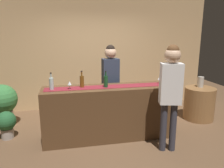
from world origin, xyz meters
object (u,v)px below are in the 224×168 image
at_px(wine_glass_mid_counter, 159,78).
at_px(round_side_table, 199,103).
at_px(wine_bottle_amber, 82,81).
at_px(wine_bottle_green, 106,81).
at_px(bartender, 111,76).
at_px(customer_sipping, 171,87).
at_px(vase_on_side_table, 201,82).
at_px(potted_plant_tall, 2,102).
at_px(potted_plant_small, 6,123).
at_px(wine_bottle_clear, 51,83).
at_px(wine_glass_near_customer, 69,83).

relative_size(wine_glass_mid_counter, round_side_table, 0.19).
relative_size(wine_bottle_amber, wine_bottle_green, 1.00).
height_order(wine_bottle_amber, bartender, bartender).
distance_m(customer_sipping, vase_on_side_table, 1.86).
bearing_deg(bartender, wine_bottle_green, 66.02).
relative_size(customer_sipping, potted_plant_tall, 1.96).
height_order(wine_bottle_amber, customer_sipping, customer_sipping).
xyz_separation_m(wine_bottle_amber, potted_plant_small, (-1.42, 0.28, -0.80)).
xyz_separation_m(wine_glass_mid_counter, customer_sipping, (-0.13, -0.73, 0.02)).
height_order(wine_bottle_green, potted_plant_small, wine_bottle_green).
xyz_separation_m(wine_bottle_green, wine_bottle_clear, (-0.95, 0.03, 0.00)).
bearing_deg(customer_sipping, bartender, 133.30).
distance_m(wine_bottle_clear, wine_glass_mid_counter, 2.02).
xyz_separation_m(round_side_table, vase_on_side_table, (0.04, 0.07, 0.49)).
height_order(bartender, round_side_table, bartender).
bearing_deg(potted_plant_tall, vase_on_side_table, -5.36).
bearing_deg(wine_glass_mid_counter, wine_bottle_clear, -178.42).
bearing_deg(potted_plant_small, wine_bottle_amber, -11.07).
xyz_separation_m(wine_bottle_green, vase_on_side_table, (2.31, 0.59, -0.25)).
bearing_deg(vase_on_side_table, customer_sipping, -138.04).
height_order(wine_bottle_green, wine_bottle_clear, same).
distance_m(wine_bottle_green, customer_sipping, 1.14).
relative_size(bartender, potted_plant_tall, 1.89).
height_order(wine_glass_near_customer, round_side_table, wine_glass_near_customer).
relative_size(bartender, vase_on_side_table, 7.17).
relative_size(wine_glass_mid_counter, bartender, 0.08).
xyz_separation_m(wine_bottle_clear, wine_glass_mid_counter, (2.02, 0.06, -0.01)).
xyz_separation_m(round_side_table, potted_plant_small, (-4.11, -0.14, -0.06)).
xyz_separation_m(round_side_table, potted_plant_tall, (-4.32, 0.48, 0.16)).
height_order(wine_bottle_amber, potted_plant_small, wine_bottle_amber).
distance_m(customer_sipping, potted_plant_small, 3.06).
distance_m(wine_bottle_green, potted_plant_tall, 2.35).
relative_size(wine_bottle_clear, wine_glass_near_customer, 2.10).
bearing_deg(wine_bottle_green, wine_bottle_clear, 178.35).
relative_size(customer_sipping, potted_plant_small, 3.36).
height_order(wine_bottle_green, wine_glass_mid_counter, wine_bottle_green).
xyz_separation_m(customer_sipping, round_side_table, (1.33, 1.16, -0.75)).
distance_m(round_side_table, potted_plant_small, 4.11).
distance_m(wine_bottle_clear, potted_plant_small, 1.24).
bearing_deg(wine_bottle_amber, potted_plant_small, 168.93).
relative_size(wine_bottle_clear, potted_plant_tall, 0.33).
distance_m(bartender, round_side_table, 2.18).
relative_size(wine_bottle_clear, potted_plant_small, 0.57).
bearing_deg(potted_plant_small, wine_glass_mid_counter, -5.63).
height_order(round_side_table, potted_plant_tall, potted_plant_tall).
bearing_deg(potted_plant_tall, wine_glass_mid_counter, -16.38).
bearing_deg(vase_on_side_table, wine_bottle_green, -165.71).
relative_size(potted_plant_tall, potted_plant_small, 1.71).
height_order(wine_bottle_amber, wine_bottle_green, same).
height_order(round_side_table, vase_on_side_table, vase_on_side_table).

